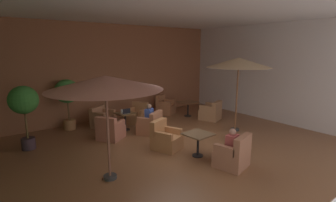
{
  "coord_description": "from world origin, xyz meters",
  "views": [
    {
      "loc": [
        -4.83,
        -6.06,
        3.04
      ],
      "look_at": [
        0.0,
        0.43,
        1.38
      ],
      "focal_mm": 27.05,
      "sensor_mm": 36.0,
      "label": 1
    }
  ],
  "objects_px": {
    "cafe_table_front_left": "(125,117)",
    "armchair_mid_center_east": "(165,107)",
    "patio_umbrella_tall_red": "(105,83)",
    "patron_blue_shirt": "(149,114)",
    "armchair_front_left_west": "(110,130)",
    "armchair_front_left_north": "(150,125)",
    "patron_by_window": "(232,141)",
    "armchair_front_right_east": "(166,139)",
    "potted_tree_left_corner": "(24,104)",
    "cafe_table_mid_center": "(188,104)",
    "open_laptop": "(126,112)",
    "patio_umbrella_center_beige": "(239,63)",
    "cafe_table_front_right": "(198,138)",
    "armchair_mid_center_north": "(211,113)",
    "armchair_front_right_north": "(233,155)",
    "armchair_front_left_south": "(103,119)",
    "potted_tree_mid_left": "(67,95)",
    "armchair_front_left_east": "(138,115)",
    "iced_drink_cup": "(122,111)"
  },
  "relations": [
    {
      "from": "open_laptop",
      "to": "patio_umbrella_center_beige",
      "type": "bearing_deg",
      "value": -35.92
    },
    {
      "from": "patron_blue_shirt",
      "to": "patron_by_window",
      "type": "relative_size",
      "value": 1.11
    },
    {
      "from": "cafe_table_front_right",
      "to": "armchair_front_left_north",
      "type": "bearing_deg",
      "value": 90.37
    },
    {
      "from": "cafe_table_front_left",
      "to": "armchair_mid_center_east",
      "type": "xyz_separation_m",
      "value": [
        2.69,
        1.11,
        -0.19
      ]
    },
    {
      "from": "cafe_table_front_right",
      "to": "armchair_mid_center_north",
      "type": "distance_m",
      "value": 4.01
    },
    {
      "from": "armchair_front_left_west",
      "to": "iced_drink_cup",
      "type": "xyz_separation_m",
      "value": [
        0.82,
        0.73,
        0.42
      ]
    },
    {
      "from": "armchair_front_left_east",
      "to": "armchair_mid_center_north",
      "type": "bearing_deg",
      "value": -28.35
    },
    {
      "from": "potted_tree_mid_left",
      "to": "patron_by_window",
      "type": "height_order",
      "value": "potted_tree_mid_left"
    },
    {
      "from": "cafe_table_front_right",
      "to": "armchair_front_right_north",
      "type": "xyz_separation_m",
      "value": [
        0.27,
        -1.05,
        -0.22
      ]
    },
    {
      "from": "patron_by_window",
      "to": "open_laptop",
      "type": "distance_m",
      "value": 4.38
    },
    {
      "from": "armchair_front_right_east",
      "to": "potted_tree_left_corner",
      "type": "height_order",
      "value": "potted_tree_left_corner"
    },
    {
      "from": "armchair_front_left_west",
      "to": "potted_tree_left_corner",
      "type": "bearing_deg",
      "value": 163.86
    },
    {
      "from": "armchair_front_left_west",
      "to": "armchair_front_right_east",
      "type": "bearing_deg",
      "value": -60.66
    },
    {
      "from": "armchair_mid_center_north",
      "to": "patron_blue_shirt",
      "type": "xyz_separation_m",
      "value": [
        -3.17,
        0.05,
        0.41
      ]
    },
    {
      "from": "cafe_table_front_left",
      "to": "cafe_table_mid_center",
      "type": "relative_size",
      "value": 0.86
    },
    {
      "from": "armchair_front_left_west",
      "to": "cafe_table_mid_center",
      "type": "height_order",
      "value": "armchair_front_left_west"
    },
    {
      "from": "armchair_front_left_north",
      "to": "open_laptop",
      "type": "relative_size",
      "value": 3.31
    },
    {
      "from": "patio_umbrella_tall_red",
      "to": "armchair_front_left_west",
      "type": "bearing_deg",
      "value": 65.59
    },
    {
      "from": "armchair_front_left_west",
      "to": "patron_blue_shirt",
      "type": "height_order",
      "value": "patron_blue_shirt"
    },
    {
      "from": "armchair_mid_center_east",
      "to": "patron_blue_shirt",
      "type": "xyz_separation_m",
      "value": [
        -2.17,
        -1.98,
        0.4
      ]
    },
    {
      "from": "potted_tree_mid_left",
      "to": "armchair_front_left_west",
      "type": "bearing_deg",
      "value": -67.23
    },
    {
      "from": "armchair_front_left_north",
      "to": "armchair_front_right_north",
      "type": "height_order",
      "value": "armchair_front_right_north"
    },
    {
      "from": "cafe_table_front_right",
      "to": "potted_tree_mid_left",
      "type": "bearing_deg",
      "value": 115.34
    },
    {
      "from": "patio_umbrella_tall_red",
      "to": "patron_blue_shirt",
      "type": "height_order",
      "value": "patio_umbrella_tall_red"
    },
    {
      "from": "cafe_table_front_right",
      "to": "patio_umbrella_center_beige",
      "type": "bearing_deg",
      "value": 17.48
    },
    {
      "from": "cafe_table_front_right",
      "to": "armchair_front_right_east",
      "type": "relative_size",
      "value": 0.77
    },
    {
      "from": "patio_umbrella_tall_red",
      "to": "patio_umbrella_center_beige",
      "type": "relative_size",
      "value": 0.94
    },
    {
      "from": "cafe_table_front_left",
      "to": "patron_blue_shirt",
      "type": "xyz_separation_m",
      "value": [
        0.52,
        -0.88,
        0.21
      ]
    },
    {
      "from": "cafe_table_front_left",
      "to": "armchair_mid_center_east",
      "type": "bearing_deg",
      "value": 22.39
    },
    {
      "from": "armchair_front_right_east",
      "to": "patio_umbrella_tall_red",
      "type": "bearing_deg",
      "value": -161.81
    },
    {
      "from": "armchair_mid_center_north",
      "to": "armchair_front_left_west",
      "type": "bearing_deg",
      "value": 175.88
    },
    {
      "from": "cafe_table_front_left",
      "to": "iced_drink_cup",
      "type": "height_order",
      "value": "iced_drink_cup"
    },
    {
      "from": "armchair_front_left_north",
      "to": "patron_by_window",
      "type": "distance_m",
      "value": 3.54
    },
    {
      "from": "cafe_table_front_left",
      "to": "cafe_table_front_right",
      "type": "xyz_separation_m",
      "value": [
        0.56,
        -3.41,
        0.02
      ]
    },
    {
      "from": "armchair_front_left_south",
      "to": "armchair_front_left_north",
      "type": "bearing_deg",
      "value": -59.22
    },
    {
      "from": "armchair_front_right_east",
      "to": "armchair_front_left_south",
      "type": "bearing_deg",
      "value": 101.56
    },
    {
      "from": "cafe_table_mid_center",
      "to": "patio_umbrella_tall_red",
      "type": "height_order",
      "value": "patio_umbrella_tall_red"
    },
    {
      "from": "cafe_table_front_left",
      "to": "patio_umbrella_tall_red",
      "type": "relative_size",
      "value": 0.27
    },
    {
      "from": "armchair_front_left_south",
      "to": "patron_by_window",
      "type": "xyz_separation_m",
      "value": [
        1.35,
        -5.33,
        0.38
      ]
    },
    {
      "from": "cafe_table_mid_center",
      "to": "armchair_mid_center_east",
      "type": "distance_m",
      "value": 1.16
    },
    {
      "from": "armchair_front_left_north",
      "to": "armchair_mid_center_east",
      "type": "distance_m",
      "value": 2.95
    },
    {
      "from": "potted_tree_left_corner",
      "to": "patron_by_window",
      "type": "height_order",
      "value": "potted_tree_left_corner"
    },
    {
      "from": "armchair_mid_center_north",
      "to": "open_laptop",
      "type": "height_order",
      "value": "open_laptop"
    },
    {
      "from": "patio_umbrella_tall_red",
      "to": "patio_umbrella_center_beige",
      "type": "bearing_deg",
      "value": 6.14
    },
    {
      "from": "armchair_front_right_east",
      "to": "open_laptop",
      "type": "distance_m",
      "value": 2.33
    },
    {
      "from": "cafe_table_front_left",
      "to": "armchair_front_right_east",
      "type": "relative_size",
      "value": 0.69
    },
    {
      "from": "armchair_front_left_east",
      "to": "potted_tree_mid_left",
      "type": "bearing_deg",
      "value": 163.61
    },
    {
      "from": "armchair_front_left_north",
      "to": "cafe_table_front_right",
      "type": "height_order",
      "value": "armchair_front_left_north"
    },
    {
      "from": "armchair_front_left_south",
      "to": "patron_by_window",
      "type": "relative_size",
      "value": 1.73
    },
    {
      "from": "armchair_mid_center_north",
      "to": "patio_umbrella_center_beige",
      "type": "height_order",
      "value": "patio_umbrella_center_beige"
    }
  ]
}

